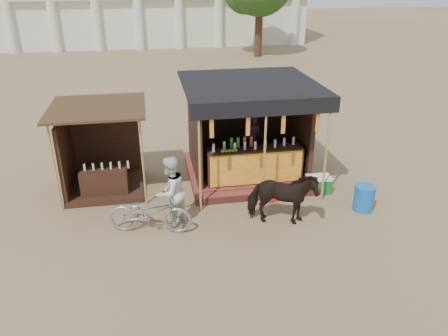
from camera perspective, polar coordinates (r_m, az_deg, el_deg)
name	(u,v)px	position (r m, az deg, el deg)	size (l,w,h in m)	color
ground	(237,242)	(9.85, 1.65, -9.67)	(120.00, 120.00, 0.00)	#846B4C
main_stall	(248,143)	(12.49, 3.16, 3.31)	(3.60, 3.61, 2.78)	brown
secondary_stall	(98,160)	(12.23, -16.16, 1.00)	(2.40, 2.40, 2.38)	#371F14
cow	(282,198)	(10.26, 7.55, -3.97)	(0.73, 1.60, 1.35)	black
motorbike	(150,212)	(10.11, -9.66, -5.73)	(0.66, 1.91, 1.00)	#9998A0
bystander	(171,192)	(10.14, -7.00, -3.12)	(0.84, 0.65, 1.72)	silver
blue_barrel	(364,198)	(11.47, 17.82, -3.74)	(0.51, 0.51, 0.66)	#1657A7
red_crate	(272,194)	(11.57, 6.27, -3.42)	(0.37, 0.40, 0.28)	#A72A1B
cooler	(318,184)	(12.09, 12.24, -2.07)	(0.65, 0.46, 0.46)	#176825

